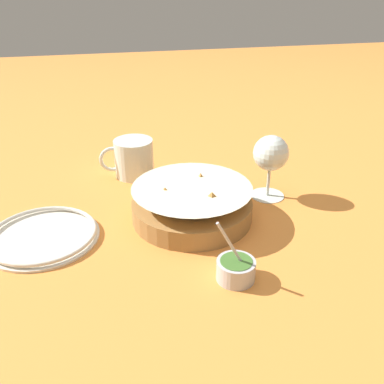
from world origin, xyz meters
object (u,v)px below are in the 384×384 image
at_px(food_basket, 192,205).
at_px(side_plate, 43,235).
at_px(beer_mug, 133,159).
at_px(sauce_cup, 238,268).
at_px(wine_glass, 271,155).

relative_size(food_basket, side_plate, 1.15).
bearing_deg(food_basket, side_plate, 1.64).
bearing_deg(beer_mug, sauce_cup, 105.44).
relative_size(sauce_cup, side_plate, 0.54).
height_order(wine_glass, beer_mug, wine_glass).
height_order(sauce_cup, beer_mug, sauce_cup).
relative_size(sauce_cup, wine_glass, 0.80).
bearing_deg(sauce_cup, wine_glass, -121.26).
relative_size(food_basket, sauce_cup, 2.14).
bearing_deg(beer_mug, side_plate, 50.35).
relative_size(beer_mug, side_plate, 0.62).
bearing_deg(food_basket, wine_glass, -163.22).
xyz_separation_m(wine_glass, side_plate, (0.48, 0.07, -0.09)).
height_order(food_basket, beer_mug, beer_mug).
xyz_separation_m(food_basket, sauce_cup, (-0.03, 0.21, -0.01)).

